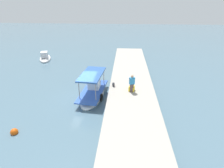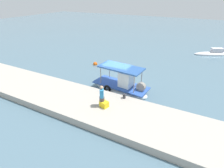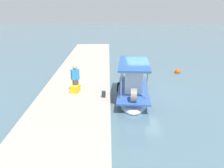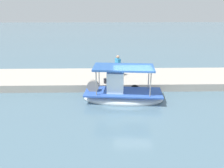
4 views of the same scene
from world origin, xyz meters
name	(u,v)px [view 1 (image 1 of 4)]	position (x,y,z in m)	size (l,w,h in m)	color
ground_plane	(83,99)	(0.00, 0.00, 0.00)	(120.00, 120.00, 0.00)	slate
dock_quay	(132,98)	(0.00, -4.61, 0.29)	(36.00, 4.49, 0.57)	#AFA79A
main_fishing_boat	(93,92)	(0.68, -0.86, 0.47)	(5.58, 2.44, 2.77)	silver
fisherman_near_bollard	(132,84)	(0.79, -4.59, 1.36)	(0.52, 0.56, 1.74)	brown
mooring_bollard	(113,85)	(1.82, -2.77, 0.76)	(0.24, 0.24, 0.38)	#2D2D33
cargo_crate	(132,89)	(0.97, -4.60, 0.81)	(0.60, 0.48, 0.46)	yellow
marker_buoy	(14,132)	(-5.25, 3.85, 0.11)	(0.54, 0.54, 0.54)	#DD540F
moored_boat_mid	(45,58)	(12.13, 8.81, 0.26)	(4.52, 2.96, 1.59)	silver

